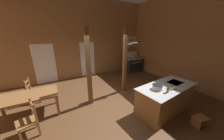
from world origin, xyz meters
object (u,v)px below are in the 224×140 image
Objects in this scene: ladderback_chair_near_window at (29,120)px; mixing_bowl_on_counter at (171,88)px; kitchen_island at (165,98)px; stove_range at (133,64)px; stockpot_on_counter at (157,87)px; ladderback_chair_by_post at (33,91)px; bottle_tall_on_counter at (168,89)px; dining_table at (28,98)px; step_stool at (200,121)px.

mixing_bowl_on_counter reaches higher than ladderback_chair_near_window.
mixing_bowl_on_counter reaches higher than kitchen_island.
stockpot_on_counter is at bearing -119.53° from stove_range.
kitchen_island is 4.09m from ladderback_chair_near_window.
kitchen_island is at bearing 0.46° from stockpot_on_counter.
stockpot_on_counter reaches higher than ladderback_chair_by_post.
stove_range is 1.39× the size of ladderback_chair_near_window.
stockpot_on_counter is 1.37× the size of bottle_tall_on_counter.
ladderback_chair_by_post is 4.81× the size of mixing_bowl_on_counter.
kitchen_island is 4.48m from dining_table.
ladderback_chair_near_window is at bearing 160.23° from bottle_tall_on_counter.
stockpot_on_counter reaches higher than kitchen_island.
stove_range is at bearing 19.21° from dining_table.
step_stool is at bearing -41.87° from ladderback_chair_by_post.
kitchen_island is 0.75m from bottle_tall_on_counter.
kitchen_island is 11.36× the size of mixing_bowl_on_counter.
mixing_bowl_on_counter is at bearing -25.25° from stockpot_on_counter.
stockpot_on_counter is (-0.50, -0.00, 0.54)m from kitchen_island.
step_stool is 1.49m from stockpot_on_counter.
bottle_tall_on_counter is (-0.28, -0.10, 0.07)m from mixing_bowl_on_counter.
dining_table is 4.04m from stockpot_on_counter.
step_stool is 0.24× the size of dining_table.
bottle_tall_on_counter is (3.58, -1.29, 0.57)m from ladderback_chair_near_window.
ladderback_chair_near_window is 2.54× the size of stockpot_on_counter.
dining_table is 8.68× the size of mixing_bowl_on_counter.
ladderback_chair_by_post is at bearing 88.63° from dining_table.
kitchen_island is 8.19× the size of bottle_tall_on_counter.
dining_table is at bearing 152.15° from mixing_bowl_on_counter.
stockpot_on_counter reaches higher than dining_table.
dining_table is (-4.30, 2.89, 0.47)m from step_stool.
mixing_bowl_on_counter is (-0.12, -0.19, 0.49)m from kitchen_island.
mixing_bowl_on_counter is at bearing 19.53° from bottle_tall_on_counter.
stockpot_on_counter is at bearing -38.87° from ladderback_chair_by_post.
kitchen_island is at bearing 36.05° from bottle_tall_on_counter.
bottle_tall_on_counter is at bearing -116.64° from stove_range.
dining_table is at bearing 154.96° from kitchen_island.
stockpot_on_counter is at bearing 111.79° from bottle_tall_on_counter.
stove_range is 6.37m from ladderback_chair_near_window.
stove_range is 5.12m from step_stool.
ladderback_chair_near_window is 4.06m from mixing_bowl_on_counter.
ladderback_chair_near_window is 1.84m from ladderback_chair_by_post.
step_stool is 1.18m from mixing_bowl_on_counter.
stockpot_on_counter is (3.46, -1.00, 0.54)m from ladderback_chair_near_window.
ladderback_chair_near_window is at bearing 165.85° from kitchen_island.
stockpot_on_counter reaches higher than ladderback_chair_near_window.
dining_table is (-5.76, -2.01, 0.17)m from stove_range.
step_stool is at bearing -75.98° from kitchen_island.
kitchen_island is 1.07m from step_stool.
step_stool is (-1.46, -4.90, -0.30)m from stove_range.
mixing_bowl_on_counter is at bearing -37.70° from ladderback_chair_by_post.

